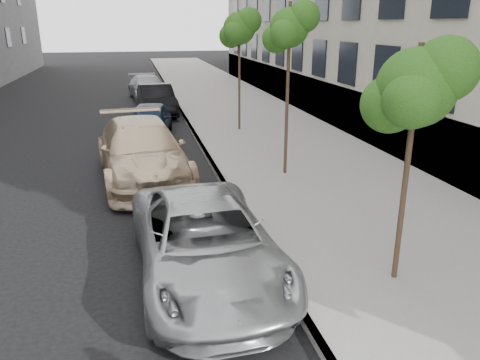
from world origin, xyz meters
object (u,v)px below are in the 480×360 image
object	(u,v)px
sedan_black	(157,100)
tree_mid	(290,28)
sedan_blue	(150,120)
sedan_rear	(148,88)
tree_near	(418,87)
minivan	(205,242)
suv	(142,151)
tree_far	(240,28)

from	to	relation	value
sedan_black	tree_mid	bearing A→B (deg)	-78.40
sedan_blue	sedan_rear	world-z (taller)	sedan_rear
tree_near	sedan_black	distance (m)	18.55
minivan	suv	size ratio (longest dim) A/B	0.88
tree_far	suv	xyz separation A→B (m)	(-4.36, -5.69, -3.49)
tree_far	minivan	size ratio (longest dim) A/B	0.95
minivan	suv	xyz separation A→B (m)	(-0.98, 6.32, 0.14)
tree_mid	sedan_black	distance (m)	12.55
tree_near	minivan	world-z (taller)	tree_near
tree_mid	sedan_black	bearing A→B (deg)	106.09
sedan_blue	sedan_black	bearing A→B (deg)	91.83
suv	sedan_black	size ratio (longest dim) A/B	1.30
tree_near	tree_far	size ratio (longest dim) A/B	0.84
sedan_blue	tree_near	bearing A→B (deg)	-65.17
suv	tree_near	bearing A→B (deg)	-64.81
suv	minivan	bearing A→B (deg)	-86.81
tree_far	sedan_blue	xyz separation A→B (m)	(-3.89, 0.02, -3.67)
tree_mid	sedan_blue	size ratio (longest dim) A/B	1.23
suv	sedan_black	bearing A→B (deg)	78.90
tree_mid	suv	world-z (taller)	tree_mid
suv	sedan_blue	bearing A→B (deg)	79.69
sedan_blue	sedan_rear	distance (m)	10.49
tree_near	sedan_black	world-z (taller)	tree_near
minivan	sedan_blue	bearing A→B (deg)	90.31
suv	tree_mid	bearing A→B (deg)	-16.13
minivan	sedan_blue	distance (m)	12.05
suv	sedan_rear	world-z (taller)	suv
tree_far	suv	distance (m)	7.97
sedan_blue	sedan_rear	size ratio (longest dim) A/B	0.82
tree_far	minivan	distance (m)	13.00
tree_mid	suv	size ratio (longest dim) A/B	0.83
tree_far	sedan_rear	world-z (taller)	tree_far
tree_near	tree_far	bearing A→B (deg)	90.00
minivan	sedan_rear	size ratio (longest dim) A/B	1.06
tree_mid	tree_far	bearing A→B (deg)	90.00
tree_near	suv	distance (m)	8.93
tree_mid	minivan	world-z (taller)	tree_mid
sedan_black	sedan_rear	xyz separation A→B (m)	(-0.25, 5.48, -0.04)
tree_far	sedan_black	xyz separation A→B (m)	(-3.33, 5.03, -3.60)
sedan_rear	minivan	bearing A→B (deg)	-95.99
tree_mid	minivan	xyz separation A→B (m)	(-3.38, -5.51, -3.69)
tree_mid	tree_far	distance (m)	6.50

